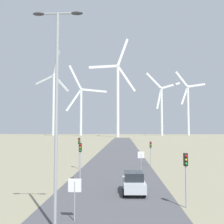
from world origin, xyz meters
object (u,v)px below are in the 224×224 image
at_px(streetlamp, 57,94).
at_px(car_approaching, 134,182).
at_px(stop_sign_near, 75,191).
at_px(wind_turbine_center, 118,93).
at_px(traffic_light_post_near_right, 186,168).
at_px(traffic_light_post_mid_left, 79,146).
at_px(wind_turbine_far_right, 188,105).
at_px(wind_turbine_far_left, 54,98).
at_px(traffic_light_post_near_left, 80,153).
at_px(wind_turbine_right, 162,106).
at_px(wind_turbine_left, 81,106).
at_px(traffic_light_post_mid_right, 151,148).
at_px(stop_sign_far, 141,158).

height_order(streetlamp, car_approaching, streetlamp).
bearing_deg(car_approaching, stop_sign_near, -118.61).
xyz_separation_m(streetlamp, wind_turbine_center, (-0.40, 176.14, 24.93)).
distance_m(stop_sign_near, traffic_light_post_near_right, 7.98).
bearing_deg(traffic_light_post_mid_left, wind_turbine_far_right, 72.32).
xyz_separation_m(stop_sign_near, wind_turbine_far_left, (-60.68, 218.51, 31.94)).
distance_m(traffic_light_post_near_left, wind_turbine_right, 215.98).
bearing_deg(traffic_light_post_mid_left, traffic_light_post_near_right, -58.74).
xyz_separation_m(traffic_light_post_near_left, traffic_light_post_mid_left, (-1.64, 8.90, 0.19)).
bearing_deg(wind_turbine_left, wind_turbine_far_right, 3.13).
bearing_deg(streetlamp, traffic_light_post_mid_right, 72.77).
distance_m(traffic_light_post_mid_left, car_approaching, 15.26).
bearing_deg(wind_turbine_right, wind_turbine_far_right, 0.88).
bearing_deg(stop_sign_far, wind_turbine_right, 81.05).
xyz_separation_m(traffic_light_post_mid_right, car_approaching, (-3.23, -17.12, -1.75)).
height_order(traffic_light_post_near_left, wind_turbine_right, wind_turbine_right).
distance_m(traffic_light_post_mid_right, wind_turbine_right, 202.18).
xyz_separation_m(traffic_light_post_mid_left, car_approaching, (7.03, -13.36, -2.24)).
xyz_separation_m(car_approaching, wind_turbine_right, (33.68, 215.53, 25.90)).
bearing_deg(wind_turbine_far_left, wind_turbine_left, -2.07).
bearing_deg(wind_turbine_left, wind_turbine_right, 3.86).
xyz_separation_m(traffic_light_post_near_left, wind_turbine_left, (-33.76, 206.15, 23.84)).
height_order(traffic_light_post_near_right, traffic_light_post_mid_right, traffic_light_post_near_right).
height_order(streetlamp, wind_turbine_center, wind_turbine_center).
distance_m(traffic_light_post_near_right, car_approaching, 5.68).
relative_size(wind_turbine_left, wind_turbine_center, 0.85).
relative_size(traffic_light_post_mid_left, traffic_light_post_mid_right, 1.19).
bearing_deg(wind_turbine_center, streetlamp, -89.87).
distance_m(streetlamp, wind_turbine_far_right, 233.49).
distance_m(traffic_light_post_mid_left, wind_turbine_far_left, 208.58).
height_order(traffic_light_post_near_left, traffic_light_post_mid_right, traffic_light_post_near_left).
xyz_separation_m(streetlamp, traffic_light_post_mid_left, (-2.37, 21.65, -4.30)).
relative_size(traffic_light_post_mid_right, wind_turbine_right, 0.06).
bearing_deg(stop_sign_far, wind_turbine_left, 101.39).
distance_m(traffic_light_post_near_left, wind_turbine_far_left, 217.52).
bearing_deg(stop_sign_far, wind_turbine_far_left, 108.06).
xyz_separation_m(stop_sign_near, traffic_light_post_mid_left, (-3.22, 20.34, 1.40)).
bearing_deg(wind_turbine_far_right, traffic_light_post_mid_left, -107.68).
bearing_deg(traffic_light_post_mid_left, wind_turbine_right, 78.62).
height_order(wind_turbine_right, wind_turbine_far_right, wind_turbine_far_right).
bearing_deg(stop_sign_near, traffic_light_post_near_right, 21.89).
distance_m(traffic_light_post_mid_right, wind_turbine_left, 199.54).
bearing_deg(car_approaching, wind_turbine_far_right, 75.08).
bearing_deg(traffic_light_post_near_left, wind_turbine_right, 79.51).
bearing_deg(wind_turbine_far_left, traffic_light_post_mid_right, -70.79).
relative_size(traffic_light_post_mid_right, wind_turbine_left, 0.06).
distance_m(stop_sign_near, traffic_light_post_mid_right, 25.13).
bearing_deg(wind_turbine_center, wind_turbine_far_right, 37.52).
bearing_deg(traffic_light_post_mid_right, wind_turbine_center, 93.14).
bearing_deg(stop_sign_near, traffic_light_post_mid_right, 73.72).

